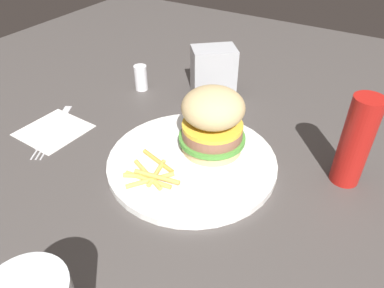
% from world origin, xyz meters
% --- Properties ---
extents(ground_plane, '(1.60, 1.60, 0.00)m').
position_xyz_m(ground_plane, '(0.00, 0.00, 0.00)').
color(ground_plane, '#47423F').
extents(plate, '(0.28, 0.28, 0.01)m').
position_xyz_m(plate, '(-0.03, -0.02, 0.01)').
color(plate, white).
rests_on(plate, ground_plane).
extents(sandwich, '(0.11, 0.11, 0.11)m').
position_xyz_m(sandwich, '(-0.07, -0.01, 0.07)').
color(sandwich, tan).
rests_on(sandwich, plate).
extents(fries_pile, '(0.09, 0.10, 0.01)m').
position_xyz_m(fries_pile, '(0.04, -0.05, 0.02)').
color(fries_pile, '#E5B251').
rests_on(fries_pile, plate).
extents(napkin, '(0.12, 0.12, 0.00)m').
position_xyz_m(napkin, '(0.02, -0.30, 0.00)').
color(napkin, white).
rests_on(napkin, ground_plane).
extents(fork, '(0.16, 0.10, 0.00)m').
position_xyz_m(fork, '(0.02, -0.29, 0.00)').
color(fork, silver).
rests_on(fork, napkin).
extents(napkin_dispenser, '(0.10, 0.11, 0.10)m').
position_xyz_m(napkin_dispenser, '(-0.26, -0.11, 0.05)').
color(napkin_dispenser, '#B7BABF').
rests_on(napkin_dispenser, ground_plane).
extents(ketchup_bottle, '(0.04, 0.04, 0.15)m').
position_xyz_m(ketchup_bottle, '(-0.12, 0.20, 0.07)').
color(ketchup_bottle, '#B21914').
rests_on(ketchup_bottle, ground_plane).
extents(salt_shaker, '(0.03, 0.03, 0.06)m').
position_xyz_m(salt_shaker, '(-0.19, -0.25, 0.03)').
color(salt_shaker, white).
rests_on(salt_shaker, ground_plane).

